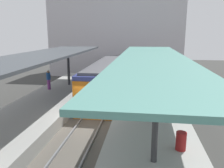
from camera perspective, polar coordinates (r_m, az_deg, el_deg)
ground_plane at (r=14.78m, az=-5.75°, el=-10.99°), size 80.00×80.00×0.00m
platform_left at (r=15.88m, az=-19.36°, el=-8.02°), size 4.40×28.00×1.00m
platform_right at (r=14.21m, az=9.50°, el=-9.91°), size 4.40×28.00×1.00m
track_ballast at (r=14.74m, az=-5.75°, el=-10.64°), size 3.20×28.00×0.20m
rail_near_side at (r=14.85m, az=-8.51°, el=-9.82°), size 0.08×28.00×0.14m
rail_far_side at (r=14.53m, az=-2.96°, el=-10.22°), size 0.08×28.00×0.14m
commuter_train at (r=21.25m, az=-1.13°, el=1.27°), size 2.78×12.83×3.10m
canopy_left at (r=16.26m, az=-18.10°, el=6.34°), size 4.18×21.00×3.42m
canopy_right at (r=14.63m, az=9.92°, el=6.23°), size 4.18×21.00×3.45m
platform_bench at (r=14.43m, az=5.37°, el=-5.36°), size 1.40×0.41×0.86m
platform_sign at (r=16.56m, az=4.78°, el=1.15°), size 0.90×0.08×2.21m
litter_bin at (r=10.48m, az=16.77°, el=-13.40°), size 0.44×0.44×0.80m
passenger_near_bench at (r=20.97m, az=-15.47°, el=1.08°), size 0.36×0.36×1.69m
passenger_mid_platform at (r=19.14m, az=4.83°, el=0.23°), size 0.36×0.36×1.58m
station_building_backdrop at (r=33.38m, az=1.12°, el=11.91°), size 18.00×6.00×11.00m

